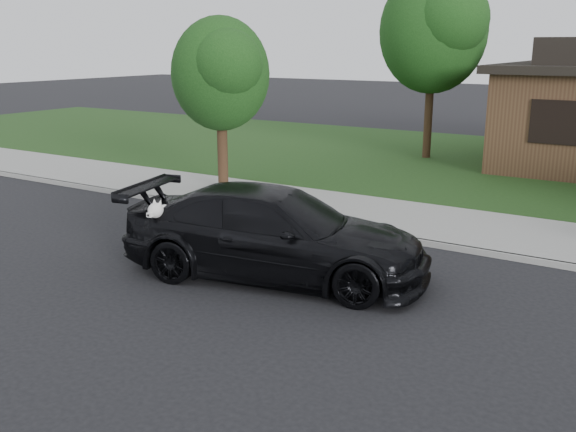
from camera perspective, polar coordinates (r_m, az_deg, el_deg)
The scene contains 7 objects.
ground at distance 9.94m, azimuth 10.94°, elevation -8.77°, with size 120.00×120.00×0.00m, color black.
sidewalk at distance 14.46m, azimuth 18.11°, elevation -1.43°, with size 60.00×3.00×0.12m, color gray.
curb at distance 13.07m, azimuth 16.50°, elevation -3.03°, with size 60.00×0.12×0.12m, color gray.
lawn at distance 22.14m, azimuth 23.18°, elevation 3.63°, with size 60.00×13.00×0.13m, color #193814.
sedan at distance 11.17m, azimuth -1.18°, elevation -1.55°, with size 5.72×3.27×1.56m.
tree_0 at distance 22.71m, azimuth 13.09°, elevation 15.91°, with size 3.78×3.60×6.34m.
tree_2 at distance 17.26m, azimuth -5.89°, elevation 12.60°, with size 2.73×2.60×4.59m.
Camera 1 is at (3.11, -8.58, 3.96)m, focal length 40.00 mm.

